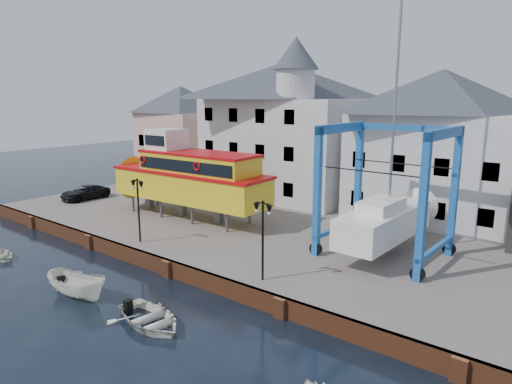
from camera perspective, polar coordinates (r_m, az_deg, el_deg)
The scene contains 13 objects.
ground at distance 27.39m, azimuth -10.95°, elevation -10.37°, with size 140.00×140.00×0.00m, color black.
hardstanding at distance 34.94m, azimuth 2.78°, elevation -4.34°, with size 44.00×22.00×1.00m, color #665D59.
quay_wall at distance 27.26m, azimuth -10.82°, elevation -9.33°, with size 44.00×0.47×1.00m.
building_pink at distance 50.95m, azimuth -9.25°, elevation 7.15°, with size 8.00×7.00×10.30m.
building_white_main at distance 42.48m, azimuth 3.32°, elevation 7.96°, with size 14.00×8.30×14.00m.
building_white_right at distance 37.04m, azimuth 21.82°, elevation 5.38°, with size 12.00×8.00×11.20m.
lamp_post_left at distance 29.88m, azimuth -14.57°, elevation -0.26°, with size 1.12×0.32×4.20m.
lamp_post_right at distance 22.92m, azimuth 0.85°, elevation -3.56°, with size 1.12×0.32×4.20m.
tour_boat at distance 35.88m, azimuth -9.34°, elevation 1.99°, with size 15.62×4.31×6.74m.
travel_lift at distance 28.52m, azimuth 16.49°, elevation -2.44°, with size 7.02×9.81×14.73m.
van at distance 44.47m, azimuth -20.59°, elevation -0.06°, with size 2.04×4.42×1.23m, color black.
motorboat_a at distance 26.12m, azimuth -21.33°, elevation -12.14°, with size 1.49×3.96×1.53m, color white.
motorboat_b at distance 22.35m, azimuth -13.10°, elevation -15.83°, with size 2.95×4.13×0.85m, color white.
Camera 1 is at (19.39, -16.36, 10.32)m, focal length 32.00 mm.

